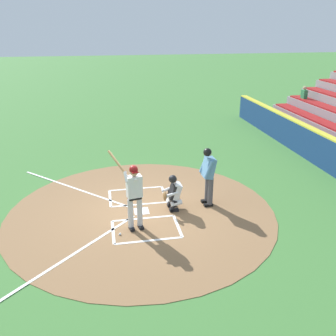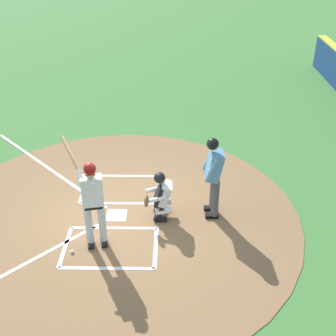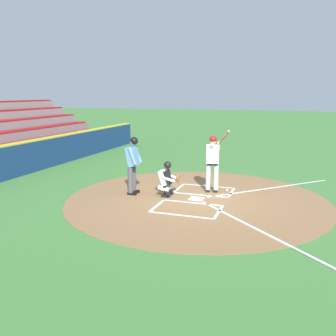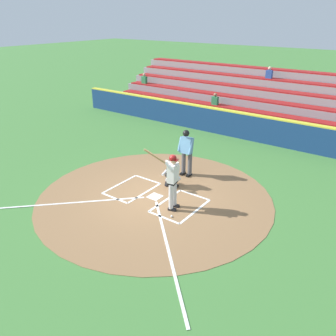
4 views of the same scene
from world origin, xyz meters
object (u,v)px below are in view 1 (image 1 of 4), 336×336
batter (134,192)px  baseball (120,234)px  catcher (173,192)px  plate_umpire (208,173)px

batter → baseball: (-0.29, 0.44, -1.06)m
batter → catcher: size_ratio=1.88×
catcher → baseball: (-1.19, 1.70, -0.55)m
plate_umpire → baseball: plate_umpire is taller
baseball → batter: bearing=-56.6°
batter → baseball: batter is taller
batter → plate_umpire: (1.03, -2.37, -0.02)m
catcher → plate_umpire: bearing=-83.1°
baseball → plate_umpire: bearing=-64.8°
batter → catcher: bearing=-54.5°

